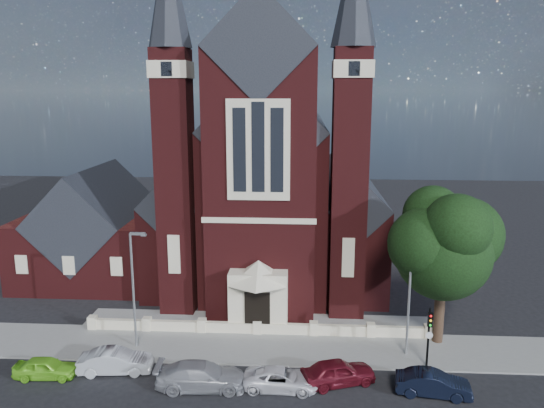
{
  "coord_description": "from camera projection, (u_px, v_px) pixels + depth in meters",
  "views": [
    {
      "loc": [
        3.17,
        -28.38,
        17.04
      ],
      "look_at": [
        0.7,
        12.0,
        8.35
      ],
      "focal_mm": 35.0,
      "sensor_mm": 36.0,
      "label": 1
    }
  ],
  "objects": [
    {
      "name": "ground",
      "position": [
        266.0,
        290.0,
        46.1
      ],
      "size": [
        120.0,
        120.0,
        0.0
      ],
      "primitive_type": "plane",
      "color": "black",
      "rests_on": "ground"
    },
    {
      "name": "pavement_strip",
      "position": [
        255.0,
        348.0,
        35.85
      ],
      "size": [
        60.0,
        5.0,
        0.12
      ],
      "primitive_type": "cube",
      "color": "slate",
      "rests_on": "ground"
    },
    {
      "name": "forecourt_paving",
      "position": [
        260.0,
        322.0,
        39.76
      ],
      "size": [
        26.0,
        3.0,
        0.14
      ],
      "primitive_type": "cube",
      "color": "slate",
      "rests_on": "ground"
    },
    {
      "name": "forecourt_wall",
      "position": [
        257.0,
        334.0,
        37.81
      ],
      "size": [
        24.0,
        0.4,
        0.9
      ],
      "primitive_type": "cube",
      "color": "beige",
      "rests_on": "ground"
    },
    {
      "name": "church",
      "position": [
        272.0,
        182.0,
        52.13
      ],
      "size": [
        20.01,
        34.9,
        29.2
      ],
      "color": "#451213",
      "rests_on": "ground"
    },
    {
      "name": "parish_hall",
      "position": [
        97.0,
        234.0,
        49.14
      ],
      "size": [
        12.0,
        12.2,
        10.24
      ],
      "color": "#451213",
      "rests_on": "ground"
    },
    {
      "name": "street_tree",
      "position": [
        447.0,
        247.0,
        34.82
      ],
      "size": [
        6.4,
        6.6,
        10.7
      ],
      "color": "black",
      "rests_on": "ground"
    },
    {
      "name": "street_lamp_left",
      "position": [
        134.0,
        283.0,
        34.87
      ],
      "size": [
        1.16,
        0.22,
        8.09
      ],
      "color": "gray",
      "rests_on": "ground"
    },
    {
      "name": "street_lamp_right",
      "position": [
        411.0,
        290.0,
        33.8
      ],
      "size": [
        1.16,
        0.22,
        8.09
      ],
      "color": "gray",
      "rests_on": "ground"
    },
    {
      "name": "traffic_signal",
      "position": [
        429.0,
        330.0,
        32.63
      ],
      "size": [
        0.28,
        0.42,
        4.0
      ],
      "color": "black",
      "rests_on": "ground"
    },
    {
      "name": "car_lime_van",
      "position": [
        46.0,
        368.0,
        32.01
      ],
      "size": [
        3.82,
        1.74,
        1.27
      ],
      "primitive_type": "imported",
      "rotation": [
        0.0,
        0.0,
        1.64
      ],
      "color": "#7BD32A",
      "rests_on": "ground"
    },
    {
      "name": "car_silver_a",
      "position": [
        116.0,
        361.0,
        32.56
      ],
      "size": [
        4.62,
        2.06,
        1.47
      ],
      "primitive_type": "imported",
      "rotation": [
        0.0,
        0.0,
        1.69
      ],
      "color": "#B4B8BC",
      "rests_on": "ground"
    },
    {
      "name": "car_silver_b",
      "position": [
        202.0,
        376.0,
        30.83
      ],
      "size": [
        5.43,
        2.45,
        1.54
      ],
      "primitive_type": "imported",
      "rotation": [
        0.0,
        0.0,
        1.63
      ],
      "color": "gray",
      "rests_on": "ground"
    },
    {
      "name": "car_white_suv",
      "position": [
        281.0,
        379.0,
        30.79
      ],
      "size": [
        4.47,
        2.16,
        1.23
      ],
      "primitive_type": "imported",
      "rotation": [
        0.0,
        0.0,
        1.54
      ],
      "color": "white",
      "rests_on": "ground"
    },
    {
      "name": "car_dark_red",
      "position": [
        338.0,
        372.0,
        31.27
      ],
      "size": [
        4.81,
        3.16,
        1.52
      ],
      "primitive_type": "imported",
      "rotation": [
        0.0,
        0.0,
        1.91
      ],
      "color": "#5A0F19",
      "rests_on": "ground"
    },
    {
      "name": "car_navy",
      "position": [
        433.0,
        384.0,
        30.14
      ],
      "size": [
        4.38,
        2.02,
        1.39
      ],
      "primitive_type": "imported",
      "rotation": [
        0.0,
        0.0,
        1.44
      ],
      "color": "black",
      "rests_on": "ground"
    }
  ]
}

